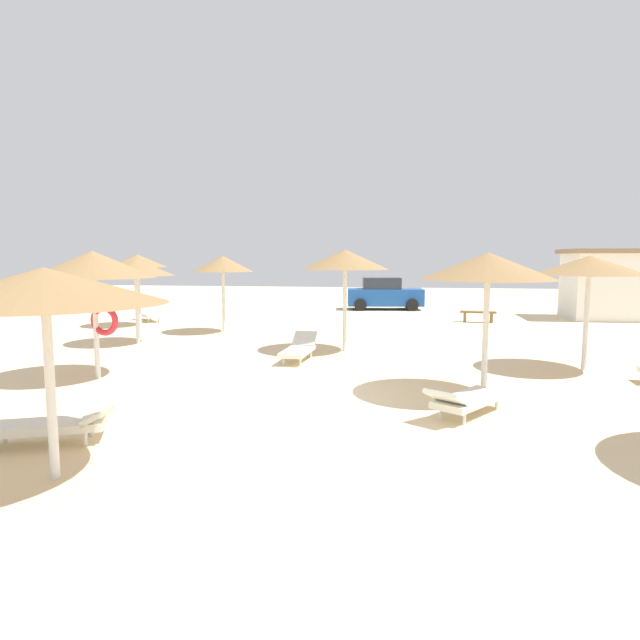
# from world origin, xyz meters

# --- Properties ---
(ground_plane) EXTENTS (80.00, 80.00, 0.00)m
(ground_plane) POSITION_xyz_m (0.00, 0.00, 0.00)
(ground_plane) COLOR beige
(parasol_0) EXTENTS (2.57, 2.57, 3.03)m
(parasol_0) POSITION_xyz_m (0.39, 5.35, 2.72)
(parasol_0) COLOR silver
(parasol_0) RESTS_ON ground
(parasol_1) EXTENTS (2.95, 2.95, 2.68)m
(parasol_1) POSITION_xyz_m (-2.26, -4.60, 2.44)
(parasol_1) COLOR silver
(parasol_1) RESTS_ON ground
(parasol_2) EXTENTS (2.31, 2.31, 2.91)m
(parasol_2) POSITION_xyz_m (-8.51, 10.05, 2.63)
(parasol_2) COLOR silver
(parasol_2) RESTS_ON ground
(parasol_3) EXTENTS (2.63, 2.63, 2.84)m
(parasol_3) POSITION_xyz_m (6.58, 3.49, 2.59)
(parasol_3) COLOR silver
(parasol_3) RESTS_ON ground
(parasol_4) EXTENTS (2.67, 2.67, 2.89)m
(parasol_4) POSITION_xyz_m (3.74, 0.51, 2.61)
(parasol_4) COLOR silver
(parasol_4) RESTS_ON ground
(parasol_6) EXTENTS (2.45, 2.45, 2.73)m
(parasol_6) POSITION_xyz_m (-6.39, 5.74, 2.46)
(parasol_6) COLOR silver
(parasol_6) RESTS_ON ground
(parasol_7) EXTENTS (2.24, 2.24, 2.85)m
(parasol_7) POSITION_xyz_m (-4.50, 8.74, 2.54)
(parasol_7) COLOR silver
(parasol_7) RESTS_ON ground
(parasol_8) EXTENTS (2.77, 2.77, 2.94)m
(parasol_8) POSITION_xyz_m (-4.90, 0.83, 2.61)
(parasol_8) COLOR silver
(parasol_8) RESTS_ON ground
(lounger_0) EXTENTS (0.76, 1.93, 0.70)m
(lounger_0) POSITION_xyz_m (-0.69, 3.70, 0.32)
(lounger_0) COLOR silver
(lounger_0) RESTS_ON ground
(lounger_1) EXTENTS (2.01, 1.33, 0.61)m
(lounger_1) POSITION_xyz_m (-3.08, -3.41, 0.31)
(lounger_1) COLOR silver
(lounger_1) RESTS_ON ground
(lounger_2) EXTENTS (1.72, 1.85, 0.71)m
(lounger_2) POSITION_xyz_m (-9.00, 11.83, 0.32)
(lounger_2) COLOR silver
(lounger_2) RESTS_ON ground
(lounger_4) EXTENTS (1.63, 1.93, 0.62)m
(lounger_4) POSITION_xyz_m (3.22, -1.02, 0.31)
(lounger_4) COLOR silver
(lounger_4) RESTS_ON ground
(bench_0) EXTENTS (1.54, 0.57, 0.49)m
(bench_0) POSITION_xyz_m (5.33, 13.40, 0.35)
(bench_0) COLOR brown
(bench_0) RESTS_ON ground
(parked_car) EXTENTS (4.17, 2.35, 1.72)m
(parked_car) POSITION_xyz_m (1.12, 18.69, 0.82)
(parked_car) COLOR #194C9E
(parked_car) RESTS_ON ground
(beach_cabana) EXTENTS (4.56, 3.34, 3.16)m
(beach_cabana) POSITION_xyz_m (11.64, 15.64, 1.60)
(beach_cabana) COLOR white
(beach_cabana) RESTS_ON ground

